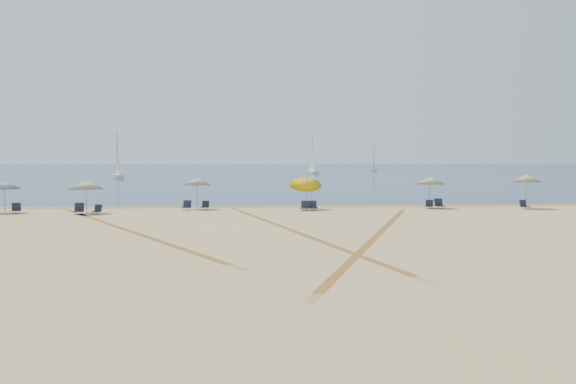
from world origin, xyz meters
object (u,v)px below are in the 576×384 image
(umbrella_1, at_px, (86,185))
(chair_7, at_px, (313,206))
(chair_1, at_px, (16,209))
(chair_4, at_px, (187,206))
(umbrella_0, at_px, (4,185))
(sailboat_2, at_px, (118,164))
(umbrella_5, at_px, (526,178))
(chair_3, at_px, (97,210))
(umbrella_2, at_px, (197,181))
(umbrella_4, at_px, (430,181))
(chair_8, at_px, (429,205))
(umbrella_3, at_px, (306,181))
(chair_5, at_px, (205,206))
(chair_6, at_px, (305,206))
(chair_9, at_px, (439,204))
(sailboat_0, at_px, (374,163))
(chair_10, at_px, (524,205))
(sailboat_1, at_px, (312,162))
(chair_2, at_px, (79,209))

(umbrella_1, bearing_deg, chair_7, 3.38)
(chair_1, xyz_separation_m, chair_4, (11.18, 1.48, 0.00))
(umbrella_0, height_order, sailboat_2, sailboat_2)
(chair_1, relative_size, sailboat_2, 0.09)
(umbrella_5, height_order, chair_3, umbrella_5)
(umbrella_2, bearing_deg, chair_3, -151.83)
(umbrella_4, relative_size, chair_3, 3.21)
(umbrella_2, distance_m, chair_8, 17.03)
(umbrella_1, relative_size, sailboat_2, 0.26)
(umbrella_3, relative_size, chair_8, 3.52)
(chair_3, bearing_deg, umbrella_4, 26.30)
(umbrella_3, bearing_deg, chair_8, -1.10)
(umbrella_5, distance_m, chair_5, 23.61)
(umbrella_4, distance_m, chair_5, 16.68)
(umbrella_0, height_order, chair_6, umbrella_0)
(umbrella_1, distance_m, sailboat_2, 77.14)
(umbrella_5, xyz_separation_m, chair_9, (-6.38, 0.42, -1.90))
(umbrella_4, height_order, chair_5, umbrella_4)
(umbrella_4, distance_m, chair_3, 23.75)
(umbrella_2, xyz_separation_m, umbrella_4, (17.16, -0.24, 0.01))
(umbrella_2, xyz_separation_m, sailboat_0, (47.17, 149.76, 0.52))
(chair_10, bearing_deg, umbrella_0, 165.02)
(umbrella_3, distance_m, chair_5, 7.46)
(umbrella_0, bearing_deg, umbrella_3, 3.56)
(chair_9, bearing_deg, sailboat_1, 83.66)
(chair_2, xyz_separation_m, chair_8, (24.42, 2.40, -0.04))
(chair_3, height_order, chair_7, chair_7)
(chair_10, height_order, sailboat_2, sailboat_2)
(sailboat_1, relative_size, sailboat_2, 1.10)
(umbrella_1, bearing_deg, umbrella_4, 6.10)
(chair_2, relative_size, chair_3, 1.02)
(umbrella_5, relative_size, chair_5, 3.81)
(chair_1, xyz_separation_m, sailboat_2, (-8.69, 75.41, 2.42))
(chair_2, bearing_deg, chair_7, 1.28)
(umbrella_2, xyz_separation_m, chair_5, (0.58, -0.23, -1.75))
(umbrella_0, bearing_deg, chair_7, 0.25)
(chair_5, distance_m, chair_7, 7.83)
(chair_6, relative_size, sailboat_1, 0.08)
(umbrella_0, bearing_deg, chair_1, -17.98)
(chair_3, bearing_deg, umbrella_5, 22.68)
(umbrella_4, bearing_deg, chair_6, -169.43)
(chair_4, bearing_deg, umbrella_1, -152.47)
(chair_4, xyz_separation_m, sailboat_0, (47.87, 150.57, 2.23))
(umbrella_5, bearing_deg, chair_1, -178.35)
(chair_1, distance_m, chair_3, 5.67)
(umbrella_2, bearing_deg, chair_10, -4.65)
(chair_10, bearing_deg, sailboat_0, 66.05)
(chair_9, height_order, chair_10, chair_9)
(umbrella_1, xyz_separation_m, chair_7, (15.36, 0.91, -1.59))
(sailboat_1, bearing_deg, chair_9, -100.39)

